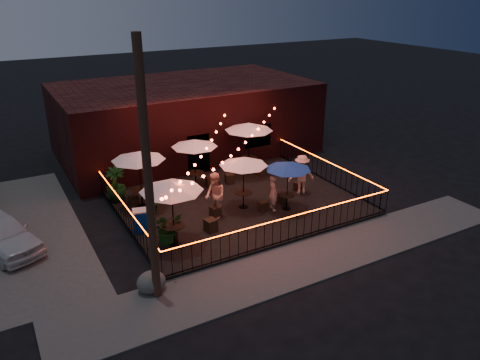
% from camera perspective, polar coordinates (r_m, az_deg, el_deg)
% --- Properties ---
extents(ground, '(110.00, 110.00, 0.00)m').
position_cam_1_polar(ground, '(19.37, 2.50, -5.30)').
color(ground, black).
rests_on(ground, ground).
extents(patio, '(10.00, 8.00, 0.15)m').
position_cam_1_polar(patio, '(20.88, -0.37, -2.88)').
color(patio, black).
rests_on(patio, ground).
extents(sidewalk, '(18.00, 2.50, 0.05)m').
position_cam_1_polar(sidewalk, '(17.06, 8.30, -9.63)').
color(sidewalk, '#484442').
rests_on(sidewalk, ground).
extents(brick_building, '(14.00, 8.00, 4.00)m').
position_cam_1_polar(brick_building, '(27.43, -6.68, 7.53)').
color(brick_building, black).
rests_on(brick_building, ground).
extents(utility_pole, '(0.26, 0.26, 8.00)m').
position_cam_1_polar(utility_pole, '(13.46, -11.14, 0.09)').
color(utility_pole, '#332114').
rests_on(utility_pole, ground).
extents(fence_front, '(10.00, 0.04, 1.04)m').
position_cam_1_polar(fence_front, '(17.60, 5.96, -6.02)').
color(fence_front, black).
rests_on(fence_front, patio).
extents(fence_left, '(0.04, 8.00, 1.04)m').
position_cam_1_polar(fence_left, '(18.97, -13.76, -4.36)').
color(fence_left, black).
rests_on(fence_left, patio).
extents(fence_right, '(0.04, 8.00, 1.04)m').
position_cam_1_polar(fence_right, '(23.28, 10.47, 1.06)').
color(fence_right, black).
rests_on(fence_right, patio).
extents(festoon_lights, '(10.02, 8.72, 1.32)m').
position_cam_1_polar(festoon_lights, '(19.26, -2.59, 2.73)').
color(festoon_lights, '#FF3C1F').
rests_on(festoon_lights, ground).
extents(cafe_table_0, '(3.02, 3.02, 2.54)m').
position_cam_1_polar(cafe_table_0, '(16.73, -8.38, -0.85)').
color(cafe_table_0, black).
rests_on(cafe_table_0, patio).
extents(cafe_table_1, '(2.95, 2.95, 2.51)m').
position_cam_1_polar(cafe_table_1, '(20.07, -12.30, 2.80)').
color(cafe_table_1, black).
rests_on(cafe_table_1, patio).
extents(cafe_table_2, '(2.43, 2.43, 2.27)m').
position_cam_1_polar(cafe_table_2, '(19.58, 0.43, 2.17)').
color(cafe_table_2, black).
rests_on(cafe_table_2, patio).
extents(cafe_table_3, '(2.75, 2.75, 2.38)m').
position_cam_1_polar(cafe_table_3, '(21.73, -5.58, 4.43)').
color(cafe_table_3, black).
rests_on(cafe_table_3, patio).
extents(cafe_table_4, '(2.05, 2.05, 2.14)m').
position_cam_1_polar(cafe_table_4, '(19.57, 5.88, 1.66)').
color(cafe_table_4, black).
rests_on(cafe_table_4, patio).
extents(cafe_table_5, '(2.79, 2.79, 2.66)m').
position_cam_1_polar(cafe_table_5, '(23.30, 1.08, 6.45)').
color(cafe_table_5, black).
rests_on(cafe_table_5, patio).
extents(bistro_chair_0, '(0.36, 0.36, 0.40)m').
position_cam_1_polar(bistro_chair_0, '(17.94, -8.26, -6.70)').
color(bistro_chair_0, black).
rests_on(bistro_chair_0, patio).
extents(bistro_chair_1, '(0.49, 0.49, 0.50)m').
position_cam_1_polar(bistro_chair_1, '(18.40, -3.59, -5.52)').
color(bistro_chair_1, black).
rests_on(bistro_chair_1, patio).
extents(bistro_chair_2, '(0.43, 0.43, 0.42)m').
position_cam_1_polar(bistro_chair_2, '(21.06, -12.85, -2.41)').
color(bistro_chair_2, black).
rests_on(bistro_chair_2, patio).
extents(bistro_chair_3, '(0.45, 0.45, 0.51)m').
position_cam_1_polar(bistro_chair_3, '(21.14, -7.47, -1.77)').
color(bistro_chair_3, black).
rests_on(bistro_chair_3, patio).
extents(bistro_chair_4, '(0.43, 0.43, 0.47)m').
position_cam_1_polar(bistro_chair_4, '(19.47, -3.01, -3.88)').
color(bistro_chair_4, black).
rests_on(bistro_chair_4, patio).
extents(bistro_chair_5, '(0.41, 0.41, 0.41)m').
position_cam_1_polar(bistro_chair_5, '(20.01, 2.80, -3.21)').
color(bistro_chair_5, black).
rests_on(bistro_chair_5, patio).
extents(bistro_chair_6, '(0.44, 0.44, 0.45)m').
position_cam_1_polar(bistro_chair_6, '(22.43, -3.61, -0.21)').
color(bistro_chair_6, black).
rests_on(bistro_chair_6, patio).
extents(bistro_chair_7, '(0.49, 0.49, 0.47)m').
position_cam_1_polar(bistro_chair_7, '(22.75, -1.29, 0.19)').
color(bistro_chair_7, black).
rests_on(bistro_chair_7, patio).
extents(bistro_chair_8, '(0.37, 0.37, 0.42)m').
position_cam_1_polar(bistro_chair_8, '(20.82, 5.13, -2.19)').
color(bistro_chair_8, black).
rests_on(bistro_chair_8, patio).
extents(bistro_chair_9, '(0.47, 0.47, 0.44)m').
position_cam_1_polar(bistro_chair_9, '(22.05, 7.13, -0.79)').
color(bistro_chair_9, black).
rests_on(bistro_chair_9, patio).
extents(bistro_chair_10, '(0.46, 0.46, 0.45)m').
position_cam_1_polar(bistro_chair_10, '(23.66, 2.63, 1.05)').
color(bistro_chair_10, black).
rests_on(bistro_chair_10, patio).
extents(bistro_chair_11, '(0.45, 0.45, 0.40)m').
position_cam_1_polar(bistro_chair_11, '(24.37, 6.39, 1.52)').
color(bistro_chair_11, black).
rests_on(bistro_chair_11, patio).
extents(patron_a, '(0.46, 0.63, 1.59)m').
position_cam_1_polar(patron_a, '(19.88, 4.08, -1.54)').
color(patron_a, '#CFA090').
rests_on(patron_a, patio).
extents(patron_b, '(0.76, 0.96, 1.95)m').
position_cam_1_polar(patron_b, '(19.14, -3.05, -1.92)').
color(patron_b, tan).
rests_on(patron_b, patio).
extents(patron_c, '(1.35, 1.02, 1.85)m').
position_cam_1_polar(patron_c, '(21.56, 7.51, 0.67)').
color(patron_c, tan).
rests_on(patron_c, patio).
extents(potted_shrub_a, '(1.22, 1.10, 1.21)m').
position_cam_1_polar(potted_shrub_a, '(17.63, -8.87, -5.79)').
color(potted_shrub_a, '#0E400F').
rests_on(potted_shrub_a, patio).
extents(potted_shrub_b, '(0.72, 0.60, 1.23)m').
position_cam_1_polar(potted_shrub_b, '(19.88, -10.54, -2.47)').
color(potted_shrub_b, '#123911').
rests_on(potted_shrub_b, patio).
extents(potted_shrub_c, '(1.13, 1.13, 1.55)m').
position_cam_1_polar(potted_shrub_c, '(21.46, -14.94, -0.48)').
color(potted_shrub_c, '#0C3D0D').
rests_on(potted_shrub_c, patio).
extents(cooler, '(0.79, 0.64, 0.91)m').
position_cam_1_polar(cooler, '(18.68, -11.84, -4.81)').
color(cooler, '#08339F').
rests_on(cooler, patio).
extents(boulder, '(0.94, 0.81, 0.71)m').
position_cam_1_polar(boulder, '(15.44, -10.77, -12.14)').
color(boulder, '#4A4B46').
rests_on(boulder, ground).
extents(car_white, '(2.94, 4.27, 1.35)m').
position_cam_1_polar(car_white, '(19.32, -27.10, -5.81)').
color(car_white, silver).
rests_on(car_white, ground).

